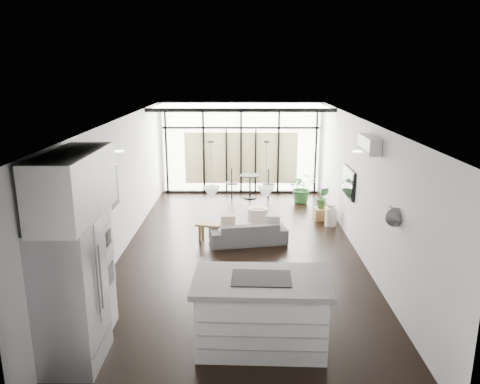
{
  "coord_description": "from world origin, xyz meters",
  "views": [
    {
      "loc": [
        0.07,
        -9.32,
        3.81
      ],
      "look_at": [
        0.0,
        0.3,
        1.25
      ],
      "focal_mm": 35.0,
      "sensor_mm": 36.0,
      "label": 1
    }
  ],
  "objects_px": {
    "fridge": "(70,296)",
    "tv": "(349,182)",
    "island": "(261,312)",
    "console_bench": "(225,233)",
    "sofa": "(248,229)",
    "milk_can": "(331,215)",
    "pouf": "(258,216)"
  },
  "relations": [
    {
      "from": "sofa",
      "to": "console_bench",
      "type": "xyz_separation_m",
      "value": [
        -0.51,
        0.05,
        -0.12
      ]
    },
    {
      "from": "console_bench",
      "to": "milk_can",
      "type": "relative_size",
      "value": 2.35
    },
    {
      "from": "fridge",
      "to": "tv",
      "type": "relative_size",
      "value": 1.75
    },
    {
      "from": "fridge",
      "to": "island",
      "type": "bearing_deg",
      "value": 9.05
    },
    {
      "from": "sofa",
      "to": "tv",
      "type": "xyz_separation_m",
      "value": [
        2.28,
        0.45,
        0.97
      ]
    },
    {
      "from": "fridge",
      "to": "milk_can",
      "type": "height_order",
      "value": "fridge"
    },
    {
      "from": "island",
      "to": "tv",
      "type": "bearing_deg",
      "value": 66.13
    },
    {
      "from": "tv",
      "to": "island",
      "type": "bearing_deg",
      "value": -115.68
    },
    {
      "from": "console_bench",
      "to": "tv",
      "type": "xyz_separation_m",
      "value": [
        2.79,
        0.4,
        1.09
      ]
    },
    {
      "from": "sofa",
      "to": "console_bench",
      "type": "height_order",
      "value": "sofa"
    },
    {
      "from": "pouf",
      "to": "fridge",
      "type": "bearing_deg",
      "value": -114.28
    },
    {
      "from": "sofa",
      "to": "tv",
      "type": "distance_m",
      "value": 2.52
    },
    {
      "from": "tv",
      "to": "milk_can",
      "type": "bearing_deg",
      "value": 105.43
    },
    {
      "from": "island",
      "to": "console_bench",
      "type": "relative_size",
      "value": 1.42
    },
    {
      "from": "milk_can",
      "to": "pouf",
      "type": "bearing_deg",
      "value": 174.64
    },
    {
      "from": "console_bench",
      "to": "milk_can",
      "type": "bearing_deg",
      "value": 35.23
    },
    {
      "from": "sofa",
      "to": "console_bench",
      "type": "relative_size",
      "value": 1.29
    },
    {
      "from": "island",
      "to": "console_bench",
      "type": "bearing_deg",
      "value": 100.93
    },
    {
      "from": "island",
      "to": "milk_can",
      "type": "distance_m",
      "value": 5.57
    },
    {
      "from": "console_bench",
      "to": "sofa",
      "type": "bearing_deg",
      "value": 5.78
    },
    {
      "from": "pouf",
      "to": "milk_can",
      "type": "relative_size",
      "value": 0.89
    },
    {
      "from": "sofa",
      "to": "tv",
      "type": "bearing_deg",
      "value": -179.73
    },
    {
      "from": "fridge",
      "to": "milk_can",
      "type": "xyz_separation_m",
      "value": [
        4.42,
        5.61,
        -0.68
      ]
    },
    {
      "from": "fridge",
      "to": "tv",
      "type": "distance_m",
      "value": 6.71
    },
    {
      "from": "pouf",
      "to": "tv",
      "type": "height_order",
      "value": "tv"
    },
    {
      "from": "milk_can",
      "to": "tv",
      "type": "height_order",
      "value": "tv"
    },
    {
      "from": "sofa",
      "to": "pouf",
      "type": "height_order",
      "value": "sofa"
    },
    {
      "from": "sofa",
      "to": "tv",
      "type": "relative_size",
      "value": 1.55
    },
    {
      "from": "sofa",
      "to": "milk_can",
      "type": "relative_size",
      "value": 3.03
    },
    {
      "from": "island",
      "to": "console_bench",
      "type": "distance_m",
      "value": 4.11
    },
    {
      "from": "island",
      "to": "milk_can",
      "type": "bearing_deg",
      "value": 71.48
    },
    {
      "from": "island",
      "to": "sofa",
      "type": "xyz_separation_m",
      "value": [
        -0.14,
        4.0,
        -0.18
      ]
    }
  ]
}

